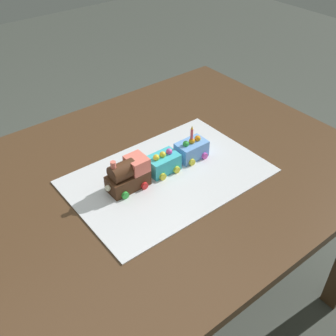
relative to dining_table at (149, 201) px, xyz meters
The scene contains 7 objects.
ground_plane 0.63m from the dining_table, ahead, with size 8.00×8.00×0.00m, color #474C44.
dining_table is the anchor object (origin of this frame).
cake_board 0.13m from the dining_table, 42.28° to the right, with size 0.60×0.40×0.00m, color silver.
cake_locomotive 0.18m from the dining_table, behind, with size 0.14×0.08×0.12m.
cake_car_tanker_turquoise 0.15m from the dining_table, 13.01° to the right, with size 0.10×0.08×0.07m.
cake_car_caboose_sky_blue 0.22m from the dining_table, ahead, with size 0.10×0.08×0.07m.
birthday_candle 0.27m from the dining_table, ahead, with size 0.01×0.01×0.05m.
Camera 1 is at (-0.55, -0.80, 1.53)m, focal length 42.94 mm.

